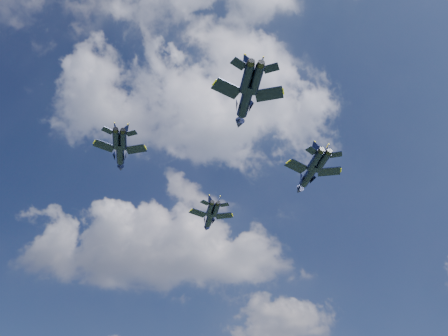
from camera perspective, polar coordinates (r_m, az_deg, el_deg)
jet_lead at (r=111.62m, az=-1.90°, el=-6.66°), size 11.06×14.62×3.45m
jet_left at (r=92.48m, az=-13.39°, el=1.76°), size 10.75×14.06×3.33m
jet_right at (r=100.85m, az=10.94°, el=-1.02°), size 13.03×17.42×4.10m
jet_slot at (r=77.98m, az=2.75°, el=8.56°), size 12.72×16.66×3.94m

